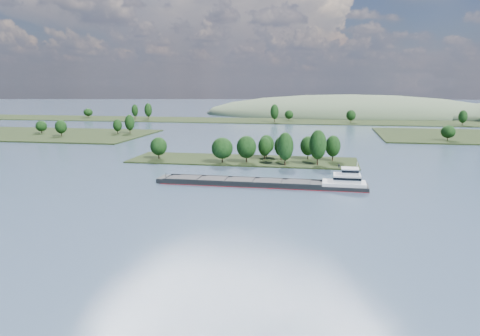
# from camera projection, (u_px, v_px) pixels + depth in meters

# --- Properties ---
(ground) EXTENTS (1800.00, 1800.00, 0.00)m
(ground) POSITION_uv_depth(u_px,v_px,m) (210.00, 191.00, 149.81)
(ground) COLOR #3D556A
(ground) RESTS_ON ground
(tree_island) EXTENTS (100.00, 30.13, 15.88)m
(tree_island) POSITION_uv_depth(u_px,v_px,m) (256.00, 152.00, 204.23)
(tree_island) COLOR black
(tree_island) RESTS_ON ground
(back_shoreline) EXTENTS (900.00, 60.00, 16.70)m
(back_shoreline) POSITION_uv_depth(u_px,v_px,m) (295.00, 121.00, 418.80)
(back_shoreline) COLOR black
(back_shoreline) RESTS_ON ground
(hill_west) EXTENTS (320.00, 160.00, 44.00)m
(hill_west) POSITION_uv_depth(u_px,v_px,m) (349.00, 115.00, 506.64)
(hill_west) COLOR #495D40
(hill_west) RESTS_ON ground
(cargo_barge) EXTENTS (71.40, 9.80, 9.64)m
(cargo_barge) POSITION_uv_depth(u_px,v_px,m) (275.00, 183.00, 156.90)
(cargo_barge) COLOR black
(cargo_barge) RESTS_ON ground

